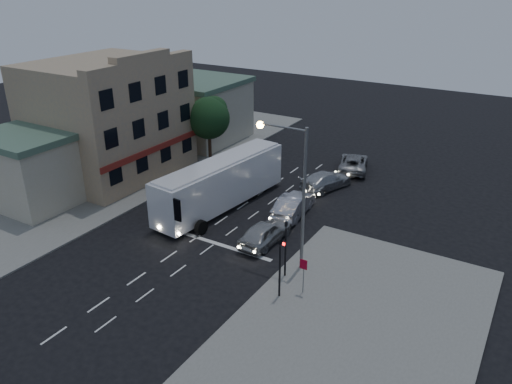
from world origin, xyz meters
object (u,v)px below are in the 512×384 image
Objects in this scene: tour_bus at (221,182)px; streetlight at (294,182)px; street_tree at (209,116)px; car_suv at (265,232)px; regulatory_sign at (303,271)px; traffic_signal_side at (280,261)px; traffic_signal_main at (286,242)px; car_sedan_a at (294,205)px; car_sedan_c at (353,163)px; car_sedan_b at (326,180)px.

streetlight reaches higher than tour_bus.
tour_bus is at bearing -49.46° from street_tree.
streetlight reaches higher than street_tree.
car_suv is at bearing 151.10° from streetlight.
car_suv is at bearing 140.25° from regulatory_sign.
traffic_signal_side is 1.86× the size of regulatory_sign.
traffic_signal_main reaches higher than tour_bus.
car_sedan_a is at bearing -27.24° from street_tree.
streetlight is (8.67, -4.78, 3.64)m from tour_bus.
regulatory_sign is at bearing 142.44° from car_suv.
car_sedan_c is at bearing 20.40° from street_tree.
car_sedan_a reaches higher than car_sedan_b.
traffic_signal_main is 3.61m from streetlight.
traffic_signal_main is at bearing 81.78° from car_sedan_c.
car_sedan_a is 1.23× the size of traffic_signal_main.
car_sedan_b is 16.35m from traffic_signal_side.
tour_bus is at bearing 151.13° from streetlight.
car_sedan_a is at bearing 112.78° from traffic_signal_side.
car_sedan_b is at bearing -95.95° from car_sedan_a.
tour_bus is 2.48× the size of car_sedan_b.
car_sedan_c is at bearing -76.86° from car_sedan_b.
traffic_signal_main and traffic_signal_side have the same top height.
tour_bus is 2.40× the size of car_sedan_c.
car_sedan_a is 1.23× the size of traffic_signal_side.
traffic_signal_main is (2.91, -19.04, 1.68)m from car_sedan_c.
car_sedan_c is at bearing 98.57° from streetlight.
street_tree is (-15.81, 14.25, 2.08)m from traffic_signal_main.
car_sedan_a is at bearing 107.59° from car_sedan_b.
car_sedan_a is 8.71m from streetlight.
car_sedan_a is 11.17m from car_sedan_c.
tour_bus is at bearing 47.97° from car_sedan_c.
car_sedan_b is at bearing 59.82° from tour_bus.
regulatory_sign is at bearing 114.69° from car_sedan_a.
traffic_signal_side is at bearing 129.82° from car_suv.
car_sedan_b is at bearing 103.78° from traffic_signal_main.
street_tree reaches higher than traffic_signal_main.
car_sedan_b reaches higher than car_sedan_c.
regulatory_sign is (10.63, -7.22, -0.50)m from tour_bus.
regulatory_sign is (5.08, -14.78, 0.84)m from car_sedan_b.
street_tree is (-16.51, 16.22, 2.08)m from traffic_signal_side.
car_suv is 1.14× the size of traffic_signal_main.
car_sedan_b is 0.84× the size of street_tree.
street_tree is at bearing -39.38° from car_suv.
car_sedan_b is 1.26× the size of traffic_signal_side.
tour_bus is 10.88m from traffic_signal_main.
car_suv is at bearing 136.22° from traffic_signal_main.
car_sedan_c is 20.60m from regulatory_sign.
car_sedan_a is at bearing 23.07° from tour_bus.
traffic_signal_side is at bearing -70.51° from traffic_signal_main.
car_suv is 17.31m from street_tree.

